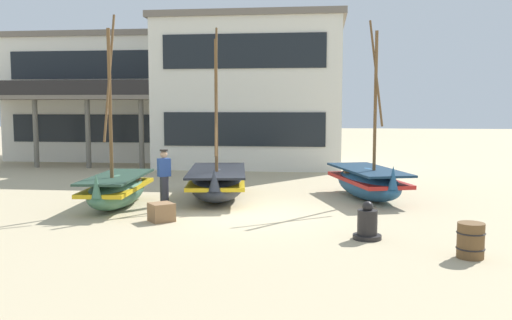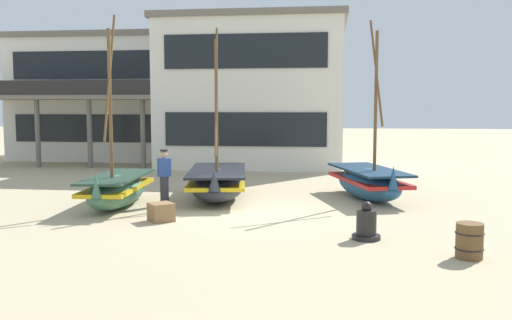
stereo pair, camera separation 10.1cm
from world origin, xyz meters
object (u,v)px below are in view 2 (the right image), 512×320
(harbor_building_annex, at_px, (108,98))
(harbor_building_main, at_px, (254,92))
(cargo_crate, at_px, (161,212))
(wooden_barrel, at_px, (469,241))
(fishing_boat_near_left, at_px, (117,189))
(fisherman_by_hull, at_px, (164,178))
(capstan_winch, at_px, (366,225))
(fishing_boat_centre_large, at_px, (218,182))
(fishing_boat_far_right, at_px, (368,182))

(harbor_building_annex, bearing_deg, harbor_building_main, -17.97)
(cargo_crate, height_order, harbor_building_annex, harbor_building_annex)
(wooden_barrel, xyz_separation_m, cargo_crate, (-7.02, 2.63, -0.11))
(fishing_boat_near_left, relative_size, fisherman_by_hull, 3.32)
(capstan_winch, bearing_deg, harbor_building_annex, 126.31)
(fishing_boat_centre_large, xyz_separation_m, harbor_building_main, (-0.25, 10.64, 3.12))
(fishing_boat_centre_large, xyz_separation_m, capstan_winch, (4.35, -4.85, -0.21))
(fisherman_by_hull, distance_m, wooden_barrel, 9.01)
(wooden_barrel, height_order, harbor_building_annex, harbor_building_annex)
(harbor_building_annex, bearing_deg, fishing_boat_far_right, -42.73)
(wooden_barrel, bearing_deg, fishing_boat_near_left, 153.47)
(capstan_winch, distance_m, harbor_building_main, 16.50)
(fishing_boat_far_right, bearing_deg, fishing_boat_near_left, -162.26)
(fisherman_by_hull, xyz_separation_m, harbor_building_annex, (-7.81, 14.88, 2.61))
(cargo_crate, bearing_deg, harbor_building_main, 87.85)
(cargo_crate, bearing_deg, wooden_barrel, -20.54)
(fisherman_by_hull, height_order, capstan_winch, fisherman_by_hull)
(fishing_boat_far_right, xyz_separation_m, cargo_crate, (-5.57, -4.20, -0.32))
(fisherman_by_hull, height_order, wooden_barrel, fisherman_by_hull)
(fishing_boat_near_left, distance_m, harbor_building_main, 12.99)
(fisherman_by_hull, distance_m, harbor_building_main, 12.37)
(fishing_boat_centre_large, xyz_separation_m, cargo_crate, (-0.78, -3.55, -0.30))
(cargo_crate, bearing_deg, capstan_winch, -14.21)
(wooden_barrel, relative_size, harbor_building_main, 0.08)
(fishing_boat_near_left, relative_size, capstan_winch, 6.52)
(fisherman_by_hull, bearing_deg, capstan_winch, -31.58)
(fisherman_by_hull, bearing_deg, harbor_building_annex, 117.70)
(harbor_building_main, height_order, harbor_building_annex, harbor_building_main)
(capstan_winch, relative_size, harbor_building_annex, 0.09)
(harbor_building_main, bearing_deg, cargo_crate, -92.15)
(fishing_boat_near_left, bearing_deg, harbor_building_main, 78.93)
(fishing_boat_far_right, bearing_deg, wooden_barrel, -78.00)
(fisherman_by_hull, distance_m, capstan_winch, 6.71)
(fishing_boat_near_left, distance_m, capstan_winch, 7.68)
(fishing_boat_near_left, xyz_separation_m, capstan_winch, (7.02, -3.12, -0.21))
(fisherman_by_hull, distance_m, cargo_crate, 2.35)
(fishing_boat_far_right, relative_size, harbor_building_annex, 0.59)
(fisherman_by_hull, height_order, cargo_crate, fisherman_by_hull)
(harbor_building_main, bearing_deg, fishing_boat_near_left, -101.07)
(fishing_boat_near_left, xyz_separation_m, fisherman_by_hull, (1.32, 0.39, 0.30))
(fisherman_by_hull, bearing_deg, fishing_boat_near_left, -163.72)
(fisherman_by_hull, relative_size, cargo_crate, 2.96)
(fishing_boat_near_left, xyz_separation_m, fishing_boat_centre_large, (2.67, 1.73, 0.00))
(fishing_boat_near_left, height_order, harbor_building_annex, harbor_building_annex)
(fishing_boat_centre_large, relative_size, harbor_building_annex, 0.56)
(fishing_boat_near_left, height_order, fishing_boat_centre_large, fishing_boat_near_left)
(harbor_building_main, xyz_separation_m, harbor_building_annex, (-8.91, 2.89, -0.21))
(fisherman_by_hull, distance_m, harbor_building_annex, 17.01)
(fishing_boat_centre_large, height_order, capstan_winch, fishing_boat_centre_large)
(fishing_boat_far_right, height_order, wooden_barrel, fishing_boat_far_right)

